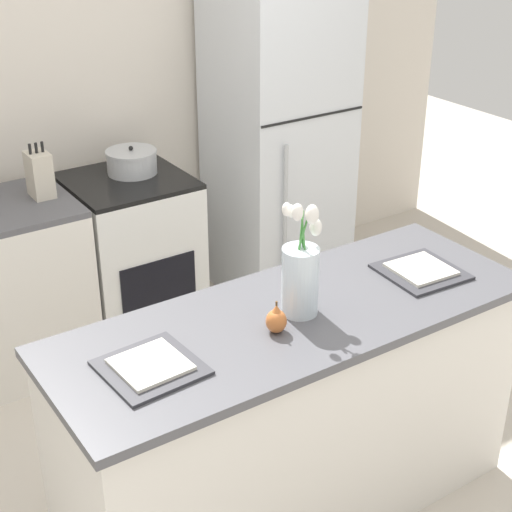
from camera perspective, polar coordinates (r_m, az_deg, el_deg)
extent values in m
plane|color=beige|center=(3.34, 2.50, -17.71)|extent=(10.00, 10.00, 0.00)
cube|color=silver|center=(4.28, -13.44, 12.66)|extent=(5.20, 0.08, 2.70)
cube|color=silver|center=(3.05, 2.66, -11.81)|extent=(1.76, 0.62, 0.88)
cube|color=#4C4C51|center=(2.79, 2.86, -4.45)|extent=(1.80, 0.66, 0.03)
cube|color=silver|center=(4.28, -8.95, -0.12)|extent=(0.60, 0.60, 0.86)
cube|color=black|center=(4.10, -9.39, 5.42)|extent=(0.60, 0.60, 0.02)
cube|color=black|center=(4.05, -7.06, -2.14)|extent=(0.42, 0.01, 0.28)
cube|color=silver|center=(4.53, 1.60, 8.39)|extent=(0.68, 0.64, 1.83)
cube|color=black|center=(4.21, 4.21, 10.06)|extent=(0.67, 0.01, 0.01)
cylinder|color=#B2B5B7|center=(4.27, 2.14, 3.04)|extent=(0.02, 0.02, 0.79)
cylinder|color=silver|center=(2.72, 3.22, -1.84)|extent=(0.13, 0.13, 0.25)
cylinder|color=#3D8438|center=(2.72, 3.76, -0.62)|extent=(0.07, 0.01, 0.23)
ellipsoid|color=white|center=(2.68, 4.34, 2.12)|extent=(0.04, 0.04, 0.06)
cylinder|color=#3D8438|center=(2.71, 2.98, -0.02)|extent=(0.03, 0.12, 0.27)
ellipsoid|color=white|center=(2.70, 2.59, 3.27)|extent=(0.03, 0.03, 0.05)
cylinder|color=#3D8438|center=(2.67, 2.97, 0.01)|extent=(0.07, 0.05, 0.32)
ellipsoid|color=white|center=(2.60, 2.25, 3.41)|extent=(0.03, 0.03, 0.05)
cylinder|color=#3D8438|center=(2.66, 3.19, -0.06)|extent=(0.06, 0.04, 0.32)
ellipsoid|color=white|center=(2.56, 3.03, 3.20)|extent=(0.04, 0.04, 0.06)
cylinder|color=#3D8438|center=(2.67, 3.63, -0.27)|extent=(0.02, 0.04, 0.30)
ellipsoid|color=white|center=(2.59, 4.10, 3.03)|extent=(0.05, 0.05, 0.07)
ellipsoid|color=#C66B33|center=(2.65, 1.48, -4.76)|extent=(0.07, 0.07, 0.08)
cone|color=#C66B33|center=(2.62, 1.49, -3.88)|extent=(0.04, 0.04, 0.03)
cylinder|color=brown|center=(2.61, 1.50, -3.47)|extent=(0.01, 0.01, 0.02)
cube|color=#333338|center=(2.50, -7.67, -8.05)|extent=(0.31, 0.31, 0.01)
cube|color=silver|center=(2.50, -7.69, -7.82)|extent=(0.22, 0.22, 0.01)
cube|color=#333338|center=(3.10, 11.89, -1.12)|extent=(0.31, 0.31, 0.01)
cube|color=silver|center=(3.10, 11.91, -0.93)|extent=(0.22, 0.22, 0.01)
cylinder|color=#B2B5B7|center=(4.15, -9.01, 6.69)|extent=(0.26, 0.26, 0.11)
cylinder|color=#B2B5B7|center=(4.13, -9.07, 7.50)|extent=(0.27, 0.27, 0.01)
sphere|color=black|center=(4.12, -9.09, 7.75)|extent=(0.02, 0.02, 0.02)
cube|color=beige|center=(3.92, -15.46, 5.71)|extent=(0.10, 0.14, 0.22)
cylinder|color=black|center=(3.87, -16.12, 7.48)|extent=(0.01, 0.01, 0.05)
cylinder|color=black|center=(3.88, -15.70, 7.58)|extent=(0.01, 0.01, 0.05)
cylinder|color=black|center=(3.88, -15.28, 7.67)|extent=(0.01, 0.01, 0.05)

